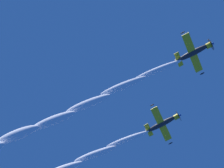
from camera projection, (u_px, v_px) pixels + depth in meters
airplane_lead at (195, 52)px, 78.25m from camera, size 7.03×7.56×3.10m
airplane_left_wingman at (163, 123)px, 84.00m from camera, size 7.04×7.63×3.09m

